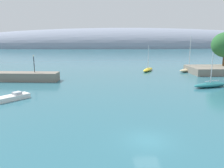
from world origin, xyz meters
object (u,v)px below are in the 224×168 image
object	(u,v)px
sailboat_teal_outer_mooring	(210,85)
motorboat_white_foreground	(13,97)
sailboat_sand_near_shore	(189,70)
harbor_lamp_post	(34,62)
sailboat_yellow_mid_mooring	(148,69)

from	to	relation	value
sailboat_teal_outer_mooring	motorboat_white_foreground	xyz separation A→B (m)	(-35.99, -7.06, -0.08)
sailboat_sand_near_shore	motorboat_white_foreground	world-z (taller)	sailboat_sand_near_shore
motorboat_white_foreground	harbor_lamp_post	distance (m)	16.49
motorboat_white_foreground	sailboat_yellow_mid_mooring	bearing A→B (deg)	-0.63
sailboat_teal_outer_mooring	harbor_lamp_post	distance (m)	38.17
sailboat_sand_near_shore	sailboat_yellow_mid_mooring	size ratio (longest dim) A/B	1.36
harbor_lamp_post	sailboat_sand_near_shore	bearing A→B (deg)	15.39
sailboat_sand_near_shore	sailboat_teal_outer_mooring	size ratio (longest dim) A/B	1.28
sailboat_yellow_mid_mooring	motorboat_white_foreground	distance (m)	40.29
sailboat_teal_outer_mooring	harbor_lamp_post	xyz separation A→B (m)	(-36.91, 8.91, 3.88)
sailboat_teal_outer_mooring	sailboat_yellow_mid_mooring	bearing A→B (deg)	-86.22
sailboat_sand_near_shore	motorboat_white_foreground	distance (m)	48.06
sailboat_sand_near_shore	sailboat_teal_outer_mooring	distance (m)	20.42
sailboat_yellow_mid_mooring	sailboat_sand_near_shore	bearing A→B (deg)	110.30
sailboat_yellow_mid_mooring	motorboat_white_foreground	world-z (taller)	sailboat_yellow_mid_mooring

